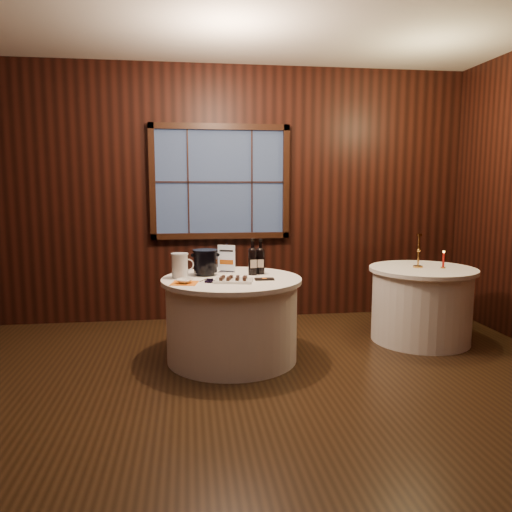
{
  "coord_description": "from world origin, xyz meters",
  "views": [
    {
      "loc": [
        -0.39,
        -3.48,
        1.6
      ],
      "look_at": [
        0.21,
        0.9,
        0.98
      ],
      "focal_mm": 35.0,
      "sensor_mm": 36.0,
      "label": 1
    }
  ],
  "objects": [
    {
      "name": "ground",
      "position": [
        0.0,
        0.0,
        0.0
      ],
      "size": [
        6.0,
        6.0,
        0.0
      ],
      "primitive_type": "plane",
      "color": "black",
      "rests_on": "ground"
    },
    {
      "name": "side_table",
      "position": [
        2.0,
        1.3,
        0.39
      ],
      "size": [
        1.08,
        1.08,
        0.77
      ],
      "color": "white",
      "rests_on": "ground"
    },
    {
      "name": "port_bottle_right",
      "position": [
        0.29,
        1.17,
        0.92
      ],
      "size": [
        0.08,
        0.08,
        0.33
      ],
      "rotation": [
        0.0,
        0.0,
        -0.1
      ],
      "color": "black",
      "rests_on": "main_table"
    },
    {
      "name": "chocolate_plate",
      "position": [
        -0.0,
        0.81,
        0.79
      ],
      "size": [
        0.37,
        0.29,
        0.05
      ],
      "rotation": [
        0.0,
        0.0,
        -0.2
      ],
      "color": "white",
      "rests_on": "main_table"
    },
    {
      "name": "sign_stand",
      "position": [
        -0.02,
        1.27,
        0.87
      ],
      "size": [
        0.17,
        0.13,
        0.28
      ],
      "rotation": [
        0.0,
        0.0,
        -0.4
      ],
      "color": "silver",
      "rests_on": "main_table"
    },
    {
      "name": "ice_bucket",
      "position": [
        -0.23,
        1.18,
        0.9
      ],
      "size": [
        0.24,
        0.24,
        0.24
      ],
      "color": "black",
      "rests_on": "main_table"
    },
    {
      "name": "cracker_bowl",
      "position": [
        -0.43,
        0.79,
        0.79
      ],
      "size": [
        0.18,
        0.18,
        0.03
      ],
      "primitive_type": "imported",
      "rotation": [
        0.0,
        0.0,
        -0.43
      ],
      "color": "white",
      "rests_on": "orange_napkin"
    },
    {
      "name": "back_wall",
      "position": [
        0.0,
        2.48,
        1.54
      ],
      "size": [
        6.0,
        0.1,
        3.0
      ],
      "color": "black",
      "rests_on": "ground"
    },
    {
      "name": "main_table",
      "position": [
        0.0,
        1.0,
        0.39
      ],
      "size": [
        1.28,
        1.28,
        0.77
      ],
      "color": "white",
      "rests_on": "ground"
    },
    {
      "name": "brass_candlestick",
      "position": [
        1.96,
        1.32,
        0.9
      ],
      "size": [
        0.1,
        0.1,
        0.35
      ],
      "color": "#C78D3E",
      "rests_on": "side_table"
    },
    {
      "name": "glass_pitcher",
      "position": [
        -0.47,
        1.06,
        0.89
      ],
      "size": [
        0.21,
        0.16,
        0.23
      ],
      "rotation": [
        0.0,
        0.0,
        0.17
      ],
      "color": "silver",
      "rests_on": "main_table"
    },
    {
      "name": "grape_bunch",
      "position": [
        -0.21,
        0.8,
        0.79
      ],
      "size": [
        0.16,
        0.09,
        0.04
      ],
      "rotation": [
        0.0,
        0.0,
        -0.38
      ],
      "color": "black",
      "rests_on": "main_table"
    },
    {
      "name": "orange_napkin",
      "position": [
        -0.43,
        0.79,
        0.77
      ],
      "size": [
        0.26,
        0.26,
        0.0
      ],
      "primitive_type": "cube",
      "rotation": [
        0.0,
        0.0,
        -0.18
      ],
      "color": "orange",
      "rests_on": "main_table"
    },
    {
      "name": "port_bottle_left",
      "position": [
        0.21,
        1.13,
        0.92
      ],
      "size": [
        0.08,
        0.09,
        0.34
      ],
      "rotation": [
        0.0,
        0.0,
        0.12
      ],
      "color": "black",
      "rests_on": "main_table"
    },
    {
      "name": "red_candle",
      "position": [
        2.19,
        1.24,
        0.84
      ],
      "size": [
        0.05,
        0.05,
        0.18
      ],
      "color": "#C78D3E",
      "rests_on": "side_table"
    },
    {
      "name": "chocolate_box",
      "position": [
        0.28,
        0.86,
        0.78
      ],
      "size": [
        0.17,
        0.09,
        0.01
      ],
      "primitive_type": "cube",
      "rotation": [
        0.0,
        0.0,
        -0.03
      ],
      "color": "black",
      "rests_on": "main_table"
    }
  ]
}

